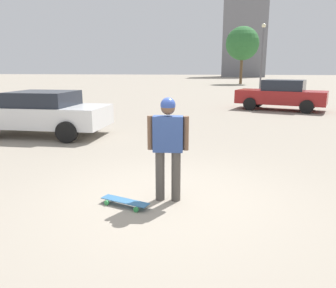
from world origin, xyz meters
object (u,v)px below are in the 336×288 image
object	(u,v)px
person	(168,141)
car_parked_far	(281,95)
skateboard	(125,202)
car_parked_near	(42,112)

from	to	relation	value
person	car_parked_far	size ratio (longest dim) A/B	0.36
person	skateboard	bearing A→B (deg)	-155.51
skateboard	person	bearing A→B (deg)	-131.59
skateboard	car_parked_near	distance (m)	6.54
skateboard	car_parked_far	distance (m)	13.76
car_parked_near	person	bearing A→B (deg)	136.18
person	car_parked_near	world-z (taller)	person
person	car_parked_near	bearing A→B (deg)	131.08
skateboard	car_parked_far	xyz separation A→B (m)	(4.47, 12.99, 0.71)
car_parked_near	car_parked_far	bearing A→B (deg)	-137.00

